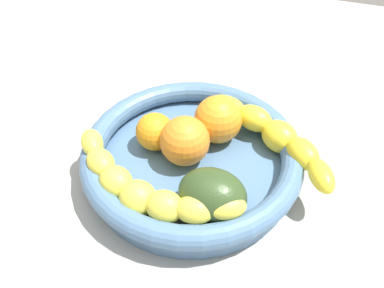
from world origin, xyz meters
TOP-DOWN VIEW (x-y plane):
  - kitchen_counter at (0.00, 0.00)cm, footprint 120.00×120.00cm
  - fruit_bowl at (0.00, 0.00)cm, footprint 29.18×29.18cm
  - banana_draped_left at (-10.04, -5.14)cm, footprint 19.21×13.92cm
  - banana_draped_right at (3.25, 8.46)cm, footprint 24.09×10.89cm
  - orange_front at (5.62, -1.12)cm, footprint 5.17×5.17cm
  - orange_mid_left at (-2.01, -5.35)cm, footprint 6.60×6.60cm
  - orange_mid_right at (0.97, 0.16)cm, footprint 6.54×6.54cm
  - avocado_dark at (-4.73, 7.00)cm, footprint 8.57×7.09cm

SIDE VIEW (x-z plane):
  - kitchen_counter at x=0.00cm, z-range 0.00..3.00cm
  - fruit_bowl at x=0.00cm, z-range 3.10..8.40cm
  - orange_front at x=5.62cm, z-range 5.34..10.51cm
  - banana_draped_right at x=3.25cm, z-range 5.68..10.31cm
  - banana_draped_left at x=-10.04cm, z-range 5.68..10.36cm
  - avocado_dark at x=-4.73cm, z-range 5.34..11.08cm
  - orange_mid_right at x=0.97cm, z-range 5.34..11.89cm
  - orange_mid_left at x=-2.01cm, z-range 5.34..11.94cm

